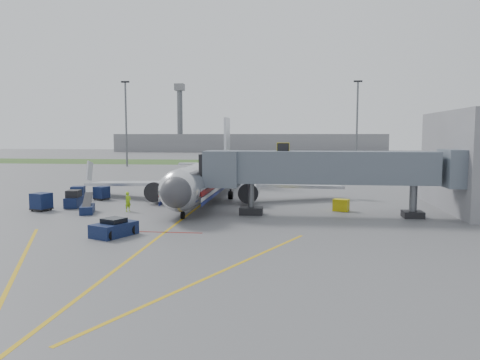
# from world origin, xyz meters

# --- Properties ---
(ground) EXTENTS (400.00, 400.00, 0.00)m
(ground) POSITION_xyz_m (0.00, 0.00, 0.00)
(ground) COLOR #565659
(ground) RESTS_ON ground
(grass_strip) EXTENTS (300.00, 25.00, 0.01)m
(grass_strip) POSITION_xyz_m (0.00, 90.00, 0.01)
(grass_strip) COLOR #2D4C1E
(grass_strip) RESTS_ON ground
(apron_markings) EXTENTS (21.52, 50.00, 0.01)m
(apron_markings) POSITION_xyz_m (0.00, -7.40, 0.00)
(apron_markings) COLOR gold
(apron_markings) RESTS_ON ground
(airliner) EXTENTS (32.10, 35.67, 10.25)m
(airliner) POSITION_xyz_m (0.00, 15.25, 2.65)
(airliner) COLOR silver
(airliner) RESTS_ON ground
(jet_bridge) EXTENTS (25.30, 4.00, 6.90)m
(jet_bridge) POSITION_xyz_m (12.86, 5.00, 4.47)
(jet_bridge) COLOR slate
(jet_bridge) RESTS_ON ground
(light_mast_left) EXTENTS (2.00, 0.44, 20.40)m
(light_mast_left) POSITION_xyz_m (-30.00, 70.00, 10.78)
(light_mast_left) COLOR #595B60
(light_mast_left) RESTS_ON ground
(light_mast_right) EXTENTS (2.00, 0.44, 20.40)m
(light_mast_right) POSITION_xyz_m (25.00, 75.00, 10.78)
(light_mast_right) COLOR #595B60
(light_mast_right) RESTS_ON ground
(distant_terminal) EXTENTS (120.00, 14.00, 8.00)m
(distant_terminal) POSITION_xyz_m (-10.00, 170.00, 4.00)
(distant_terminal) COLOR slate
(distant_terminal) RESTS_ON ground
(control_tower) EXTENTS (4.00, 4.00, 30.00)m
(control_tower) POSITION_xyz_m (-40.00, 165.00, 17.33)
(control_tower) COLOR #595B60
(control_tower) RESTS_ON ground
(pushback_tug) EXTENTS (3.19, 3.83, 1.37)m
(pushback_tug) POSITION_xyz_m (-3.46, -5.72, 0.57)
(pushback_tug) COLOR black
(pushback_tug) RESTS_ON ground
(baggage_tug) EXTENTS (1.71, 2.78, 1.83)m
(baggage_tug) POSITION_xyz_m (-12.94, 7.24, 0.81)
(baggage_tug) COLOR black
(baggage_tug) RESTS_ON ground
(baggage_cart_a) EXTENTS (1.82, 1.82, 1.62)m
(baggage_cart_a) POSITION_xyz_m (-15.01, 12.53, 0.83)
(baggage_cart_a) COLOR black
(baggage_cart_a) RESTS_ON ground
(baggage_cart_b) EXTENTS (2.05, 2.05, 1.78)m
(baggage_cart_b) POSITION_xyz_m (-15.25, 4.90, 0.91)
(baggage_cart_b) COLOR black
(baggage_cart_b) RESTS_ON ground
(baggage_cart_c) EXTENTS (1.89, 1.89, 1.57)m
(baggage_cart_c) POSITION_xyz_m (-12.41, 13.18, 0.80)
(baggage_cart_c) COLOR black
(baggage_cart_c) RESTS_ON ground
(belt_loader) EXTENTS (2.14, 3.83, 1.81)m
(belt_loader) POSITION_xyz_m (-10.01, 4.03, 0.45)
(belt_loader) COLOR black
(belt_loader) RESTS_ON ground
(ground_power_cart) EXTENTS (1.75, 1.45, 1.20)m
(ground_power_cart) POSITION_xyz_m (14.78, 8.00, 0.59)
(ground_power_cart) COLOR #C6B60B
(ground_power_cart) RESTS_ON ground
(ramp_worker) EXTENTS (0.75, 0.86, 1.97)m
(ramp_worker) POSITION_xyz_m (-6.38, 5.41, 0.98)
(ramp_worker) COLOR #8AC517
(ramp_worker) RESTS_ON ground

